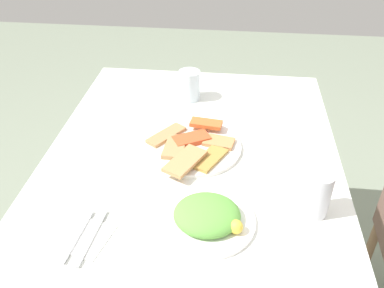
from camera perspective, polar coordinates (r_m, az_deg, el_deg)
dining_table at (r=1.28m, az=-0.02°, el=-4.17°), size 1.13×0.87×0.70m
pide_platter at (r=1.25m, az=-0.02°, el=-0.24°), size 0.33×0.29×0.04m
salad_plate_greens at (r=1.01m, az=2.16°, el=-9.98°), size 0.24×0.24×0.06m
soda_can at (r=1.06m, az=16.94°, el=-6.62°), size 0.09×0.09×0.12m
drinking_glass at (r=1.50m, az=-0.36°, el=8.12°), size 0.08×0.08×0.11m
paper_napkin at (r=1.02m, az=-14.64°, el=-12.36°), size 0.14×0.14×0.00m
fork at (r=1.03m, az=-15.64°, el=-12.07°), size 0.16×0.03×0.00m
spoon at (r=1.02m, az=-13.70°, el=-12.35°), size 0.18×0.03×0.00m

